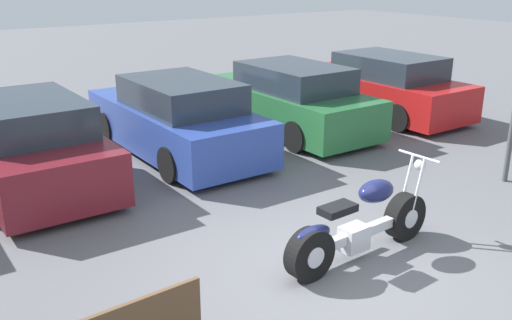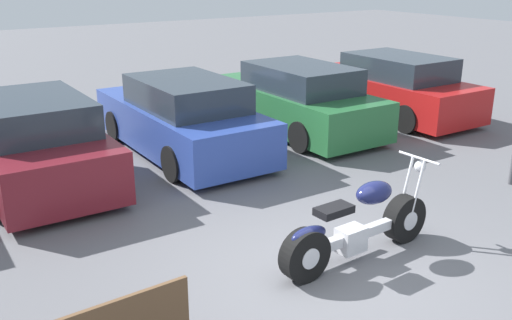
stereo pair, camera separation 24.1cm
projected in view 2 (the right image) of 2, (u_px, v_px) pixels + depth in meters
The scene contains 6 objects.
ground_plane at pixel (332, 276), 6.49m from camera, with size 60.00×60.00×0.00m, color slate.
motorcycle at pixel (356, 228), 6.75m from camera, with size 2.28×0.62×1.10m.
parked_car_maroon at pixel (34, 142), 9.22m from camera, with size 1.81×4.41×1.43m.
parked_car_blue at pixel (182, 118), 10.62m from camera, with size 1.81×4.41×1.43m.
parked_car_green at pixel (295, 100), 12.06m from camera, with size 1.81×4.41×1.43m.
parked_car_red at pixel (390, 88), 13.31m from camera, with size 1.81×4.41×1.43m.
Camera 2 is at (-3.84, -4.32, 3.36)m, focal length 40.00 mm.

